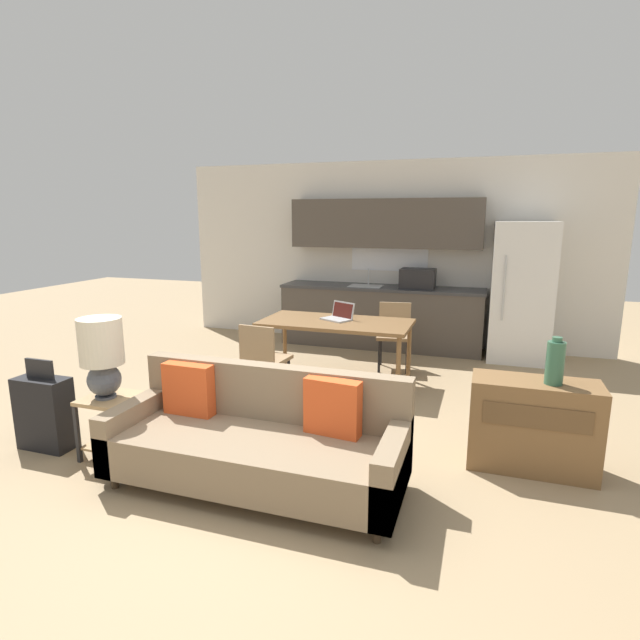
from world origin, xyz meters
name	(u,v)px	position (x,y,z in m)	size (l,w,h in m)	color
ground_plane	(252,495)	(0.00, 0.00, 0.00)	(20.00, 20.00, 0.00)	#9E8460
wall_back	(387,254)	(0.00, 4.63, 1.35)	(6.40, 0.07, 2.70)	silver
kitchen_counter	(382,290)	(0.01, 4.33, 0.84)	(2.94, 0.65, 2.15)	#4C443D
refrigerator	(521,292)	(1.90, 4.21, 0.92)	(0.77, 0.78, 1.84)	white
dining_table	(336,326)	(-0.15, 2.49, 0.67)	(1.69, 0.85, 0.73)	brown
couch	(259,440)	(-0.03, 0.19, 0.33)	(2.11, 0.80, 0.82)	#3D2D1E
side_table	(112,417)	(-1.32, 0.18, 0.33)	(0.41, 0.41, 0.50)	tan
table_lamp	(102,353)	(-1.34, 0.16, 0.86)	(0.33, 0.33, 0.64)	#4C515B
credenza	(533,425)	(1.85, 1.03, 0.35)	(0.92, 0.40, 0.70)	brown
vase	(555,362)	(1.96, 1.00, 0.87)	(0.13, 0.13, 0.35)	#336047
dining_chair_far_right	(394,332)	(0.39, 3.28, 0.47)	(0.48, 0.48, 0.83)	#997A56
dining_chair_near_left	(263,357)	(-0.69, 1.70, 0.47)	(0.46, 0.46, 0.83)	#997A56
laptop	(339,315)	(-0.14, 2.58, 0.78)	(0.40, 0.37, 0.20)	#B7BABC
suitcase	(45,412)	(-1.95, 0.12, 0.31)	(0.45, 0.22, 0.77)	black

